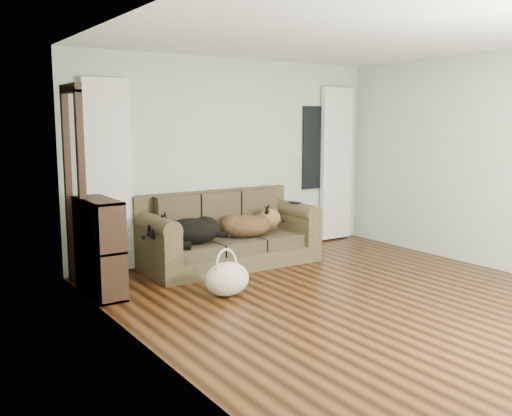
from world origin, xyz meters
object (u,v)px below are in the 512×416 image
sofa (230,229)px  dog_shepherd (248,225)px  tote_bag (227,280)px  dog_black_lab (188,233)px  bookshelf (99,247)px

sofa → dog_shepherd: sofa is taller
sofa → tote_bag: size_ratio=4.55×
dog_black_lab → bookshelf: (-1.14, -0.26, 0.02)m
dog_black_lab → tote_bag: size_ratio=1.52×
tote_bag → bookshelf: bearing=144.5°
sofa → tote_bag: (-0.69, -1.08, -0.29)m
dog_black_lab → tote_bag: dog_black_lab is taller
dog_black_lab → sofa: bearing=20.3°
tote_bag → sofa: bearing=57.6°
tote_bag → bookshelf: 1.36m
dog_shepherd → bookshelf: bearing=31.3°
dog_black_lab → dog_shepherd: dog_shepherd is taller
sofa → dog_black_lab: (-0.61, -0.06, 0.03)m
sofa → dog_shepherd: 0.24m
sofa → dog_shepherd: size_ratio=3.20×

